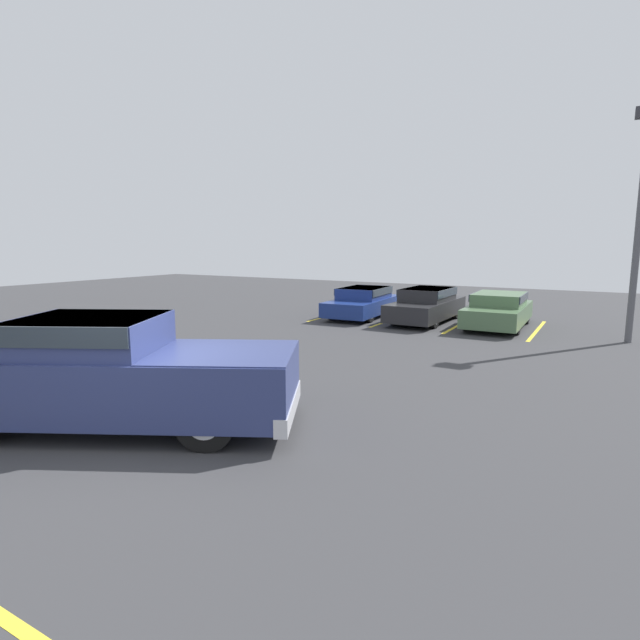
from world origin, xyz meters
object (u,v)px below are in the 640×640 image
parked_sedan_c (498,309)px  traffic_cone (102,342)px  pickup_truck (112,372)px  parked_sedan_b (427,304)px  parked_sedan_a (363,301)px  wheel_stop_curb (505,315)px

parked_sedan_c → traffic_cone: size_ratio=6.41×
pickup_truck → parked_sedan_b: size_ratio=1.34×
parked_sedan_a → traffic_cone: 10.30m
traffic_cone → wheel_stop_curb: bearing=56.6°
parked_sedan_a → parked_sedan_b: parked_sedan_b is taller
parked_sedan_a → wheel_stop_curb: (5.01, 2.78, -0.57)m
pickup_truck → parked_sedan_c: 13.72m
parked_sedan_a → traffic_cone: parked_sedan_a is taller
pickup_truck → parked_sedan_a: size_ratio=1.37×
parked_sedan_a → wheel_stop_curb: size_ratio=2.81×
parked_sedan_b → wheel_stop_curb: bearing=140.7°
pickup_truck → parked_sedan_b: pickup_truck is taller
traffic_cone → parked_sedan_c: bearing=49.0°
pickup_truck → traffic_cone: bearing=118.1°
parked_sedan_b → wheel_stop_curb: parked_sedan_b is taller
parked_sedan_b → pickup_truck: bearing=-2.8°
pickup_truck → parked_sedan_a: (-1.71, 13.21, -0.27)m
pickup_truck → parked_sedan_b: (0.93, 13.22, -0.23)m
parked_sedan_b → parked_sedan_c: size_ratio=1.06×
parked_sedan_b → parked_sedan_c: parked_sedan_b is taller
wheel_stop_curb → parked_sedan_a: bearing=-151.0°
parked_sedan_a → wheel_stop_curb: bearing=115.9°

